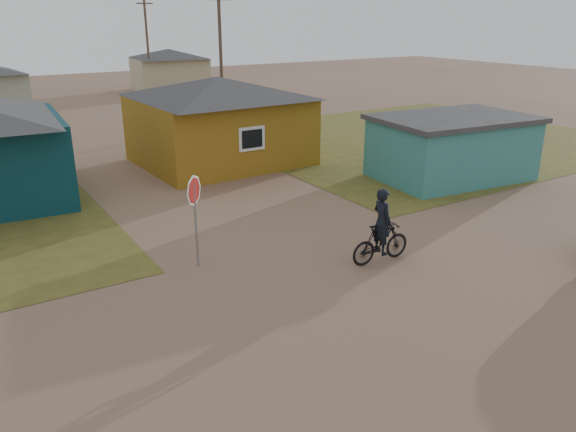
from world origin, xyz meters
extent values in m
plane|color=#83614B|center=(0.00, 0.00, 0.00)|extent=(120.00, 120.00, 0.00)
cube|color=brown|center=(14.00, 13.00, 0.01)|extent=(20.00, 18.00, 0.00)
cube|color=#916416|center=(2.50, 14.00, 1.50)|extent=(7.21, 6.24, 3.00)
pyramid|color=#2F2F31|center=(2.50, 14.00, 3.45)|extent=(7.72, 6.76, 0.90)
cube|color=silver|center=(2.50, 10.97, 1.65)|extent=(1.20, 0.06, 1.00)
cube|color=black|center=(2.50, 10.94, 1.65)|extent=(0.95, 0.04, 0.75)
cube|color=teal|center=(9.50, 6.50, 1.20)|extent=(6.39, 4.61, 2.40)
cube|color=#2F2F31|center=(9.50, 6.50, 2.50)|extent=(6.71, 4.93, 0.20)
cube|color=tan|center=(10.00, 40.00, 1.40)|extent=(6.41, 5.50, 2.80)
pyramid|color=#2F2F31|center=(10.00, 40.00, 3.20)|extent=(6.95, 6.05, 0.80)
cylinder|color=brown|center=(6.50, 22.00, 4.00)|extent=(0.20, 0.20, 8.00)
cylinder|color=brown|center=(7.50, 38.00, 4.00)|extent=(0.20, 0.20, 8.00)
cube|color=brown|center=(7.50, 38.00, 7.30)|extent=(1.40, 0.10, 0.10)
cylinder|color=gray|center=(-3.05, 3.94, 1.16)|extent=(0.07, 0.07, 2.33)
imported|color=black|center=(1.36, 1.51, 0.57)|extent=(1.91, 0.61, 1.13)
imported|color=black|center=(1.36, 1.51, 1.20)|extent=(0.47, 0.70, 1.86)
camera|label=1|loc=(-8.43, -9.26, 6.54)|focal=35.00mm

